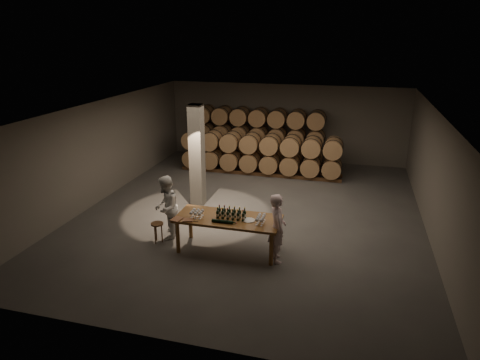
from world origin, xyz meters
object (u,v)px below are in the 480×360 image
(notebook_near, at_px, (188,220))
(tasting_table, at_px, (228,221))
(stool, at_px, (157,227))
(person_woman, at_px, (166,207))
(bottle_cluster, at_px, (231,214))
(person_man, at_px, (277,228))
(plate, at_px, (249,220))

(notebook_near, bearing_deg, tasting_table, 9.94)
(stool, xyz_separation_m, person_woman, (0.12, 0.33, 0.42))
(bottle_cluster, distance_m, person_man, 1.20)
(plate, relative_size, person_man, 0.18)
(bottle_cluster, bearing_deg, notebook_near, -157.69)
(person_man, height_order, person_woman, person_woman)
(plate, xyz_separation_m, notebook_near, (-1.43, -0.39, 0.01))
(notebook_near, bearing_deg, bottle_cluster, 7.03)
(tasting_table, xyz_separation_m, person_man, (1.26, -0.18, 0.06))
(person_woman, bearing_deg, stool, -32.11)
(tasting_table, relative_size, person_woman, 1.51)
(plate, bearing_deg, bottle_cluster, 178.38)
(notebook_near, bearing_deg, plate, -0.10)
(person_man, distance_m, person_woman, 3.09)
(notebook_near, xyz_separation_m, person_man, (2.16, 0.24, -0.06))
(plate, distance_m, notebook_near, 1.48)
(tasting_table, distance_m, notebook_near, 1.00)
(bottle_cluster, xyz_separation_m, notebook_near, (-0.98, -0.40, -0.09))
(plate, relative_size, person_woman, 0.18)
(bottle_cluster, xyz_separation_m, plate, (0.45, -0.01, -0.10))
(tasting_table, height_order, person_woman, person_woman)
(bottle_cluster, bearing_deg, person_man, -7.58)
(plate, xyz_separation_m, person_man, (0.72, -0.14, -0.05))
(person_man, relative_size, person_woman, 1.00)
(tasting_table, height_order, stool, tasting_table)
(tasting_table, bearing_deg, person_woman, 170.95)
(bottle_cluster, relative_size, stool, 1.34)
(tasting_table, distance_m, plate, 0.55)
(tasting_table, xyz_separation_m, stool, (-1.91, -0.05, -0.35))
(tasting_table, bearing_deg, person_man, -7.97)
(plate, bearing_deg, person_woman, 172.22)
(notebook_near, distance_m, person_woman, 1.14)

